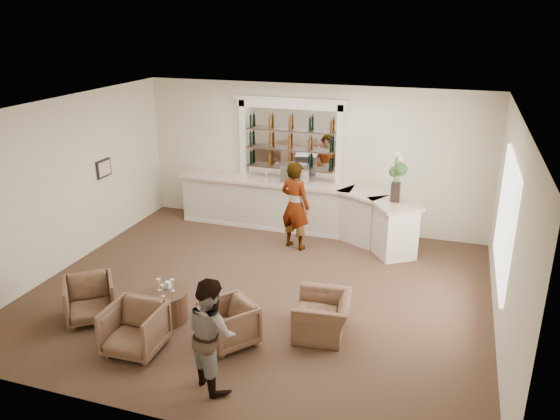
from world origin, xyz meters
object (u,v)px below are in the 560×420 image
object	(u,v)px
cocktail_table	(166,306)
armchair_center	(135,329)
armchair_right	(229,324)
guest	(211,333)
sommelier	(295,205)
flower_vase	(397,173)
bar_counter	(299,208)
espresso_machine	(295,174)
armchair_left	(90,299)
armchair_far	(322,316)

from	to	relation	value
cocktail_table	armchair_center	xyz separation A→B (m)	(0.01, -0.93, 0.12)
cocktail_table	armchair_right	xyz separation A→B (m)	(1.25, -0.31, 0.09)
guest	sommelier	bearing A→B (deg)	-49.61
armchair_right	flower_vase	world-z (taller)	flower_vase
bar_counter	armchair_right	world-z (taller)	bar_counter
armchair_right	espresso_machine	world-z (taller)	espresso_machine
armchair_left	flower_vase	xyz separation A→B (m)	(4.36, 4.22, 1.37)
armchair_center	espresso_machine	world-z (taller)	espresso_machine
sommelier	armchair_far	distance (m)	3.45
flower_vase	armchair_right	bearing A→B (deg)	-114.64
armchair_far	armchair_right	bearing A→B (deg)	-67.84
sommelier	armchair_left	xyz separation A→B (m)	(-2.35, -3.86, -0.59)
armchair_far	guest	bearing A→B (deg)	-40.70
armchair_left	armchair_far	distance (m)	3.81
sommelier	armchair_center	size ratio (longest dim) A/B	2.32
armchair_far	espresso_machine	xyz separation A→B (m)	(-1.67, 3.98, 1.05)
bar_counter	cocktail_table	xyz separation A→B (m)	(-0.97, -4.38, -0.32)
armchair_left	armchair_center	world-z (taller)	armchair_center
armchair_right	espresso_machine	distance (m)	4.82
sommelier	guest	world-z (taller)	sommelier
armchair_far	armchair_left	bearing A→B (deg)	-85.36
guest	armchair_center	size ratio (longest dim) A/B	1.93
bar_counter	armchair_left	xyz separation A→B (m)	(-2.16, -4.75, -0.22)
sommelier	armchair_far	size ratio (longest dim) A/B	1.96
bar_counter	espresso_machine	xyz separation A→B (m)	(-0.10, 0.00, 0.79)
armchair_left	espresso_machine	size ratio (longest dim) A/B	1.56
cocktail_table	armchair_right	bearing A→B (deg)	-14.08
bar_counter	guest	bearing A→B (deg)	-85.38
cocktail_table	armchair_right	distance (m)	1.30
espresso_machine	armchair_left	bearing A→B (deg)	-102.91
armchair_center	armchair_right	bearing A→B (deg)	24.98
sommelier	guest	distance (m)	4.77
bar_counter	guest	world-z (taller)	guest
espresso_machine	flower_vase	xyz separation A→B (m)	(2.30, -0.53, 0.37)
sommelier	armchair_center	bearing A→B (deg)	94.93
bar_counter	espresso_machine	distance (m)	0.79
guest	armchair_right	size ratio (longest dim) A/B	2.10
guest	bar_counter	bearing A→B (deg)	-48.25
cocktail_table	armchair_center	world-z (taller)	armchair_center
armchair_center	espresso_machine	xyz separation A→B (m)	(0.85, 5.31, 0.99)
bar_counter	armchair_far	xyz separation A→B (m)	(1.57, -3.98, -0.26)
cocktail_table	espresso_machine	xyz separation A→B (m)	(0.87, 4.38, 1.11)
guest	armchair_center	distance (m)	1.51
bar_counter	espresso_machine	size ratio (longest dim) A/B	11.35
guest	cocktail_table	bearing A→B (deg)	-4.48
espresso_machine	guest	bearing A→B (deg)	-73.83
armchair_far	espresso_machine	distance (m)	4.44
cocktail_table	guest	distance (m)	1.98
armchair_far	espresso_machine	bearing A→B (deg)	-164.25
guest	armchair_right	distance (m)	1.06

